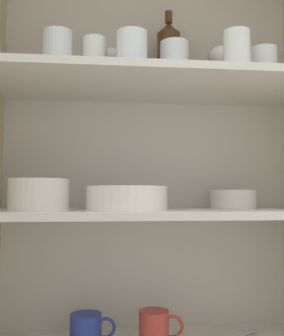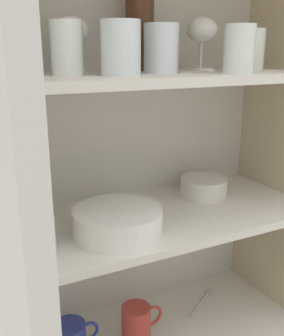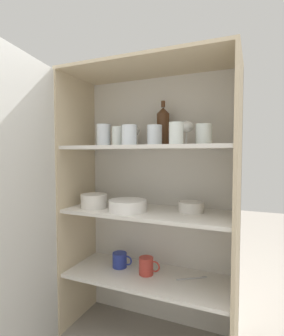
{
  "view_description": "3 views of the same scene",
  "coord_description": "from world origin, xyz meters",
  "px_view_note": "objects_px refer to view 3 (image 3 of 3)",
  "views": [
    {
      "loc": [
        -0.16,
        -0.9,
        0.78
      ],
      "look_at": [
        -0.04,
        0.22,
        0.86
      ],
      "focal_mm": 42.0,
      "sensor_mm": 36.0,
      "label": 1
    },
    {
      "loc": [
        -0.42,
        -0.66,
        1.15
      ],
      "look_at": [
        0.01,
        0.21,
        0.86
      ],
      "focal_mm": 42.0,
      "sensor_mm": 36.0,
      "label": 2
    },
    {
      "loc": [
        0.55,
        -1.17,
        1.06
      ],
      "look_at": [
        -0.05,
        0.22,
        0.97
      ],
      "focal_mm": 28.0,
      "sensor_mm": 36.0,
      "label": 3
    }
  ],
  "objects_px": {
    "wine_bottle": "(163,126)",
    "coffee_mug_primary": "(120,260)",
    "plate_stack_white": "(128,206)",
    "serving_bowl_small": "(191,206)",
    "mixing_bowl_large": "(94,200)"
  },
  "relations": [
    {
      "from": "plate_stack_white",
      "to": "coffee_mug_primary",
      "type": "bearing_deg",
      "value": 136.21
    },
    {
      "from": "mixing_bowl_large",
      "to": "coffee_mug_primary",
      "type": "relative_size",
      "value": 1.21
    },
    {
      "from": "plate_stack_white",
      "to": "mixing_bowl_large",
      "type": "bearing_deg",
      "value": 178.87
    },
    {
      "from": "mixing_bowl_large",
      "to": "serving_bowl_small",
      "type": "relative_size",
      "value": 1.12
    },
    {
      "from": "wine_bottle",
      "to": "coffee_mug_primary",
      "type": "xyz_separation_m",
      "value": [
        -0.25,
        -0.08,
        -0.81
      ]
    },
    {
      "from": "wine_bottle",
      "to": "serving_bowl_small",
      "type": "relative_size",
      "value": 1.91
    },
    {
      "from": "wine_bottle",
      "to": "mixing_bowl_large",
      "type": "xyz_separation_m",
      "value": [
        -0.37,
        -0.17,
        -0.44
      ]
    },
    {
      "from": "serving_bowl_small",
      "to": "wine_bottle",
      "type": "bearing_deg",
      "value": 163.05
    },
    {
      "from": "mixing_bowl_large",
      "to": "wine_bottle",
      "type": "bearing_deg",
      "value": 25.03
    },
    {
      "from": "serving_bowl_small",
      "to": "coffee_mug_primary",
      "type": "distance_m",
      "value": 0.56
    },
    {
      "from": "coffee_mug_primary",
      "to": "wine_bottle",
      "type": "bearing_deg",
      "value": 17.4
    },
    {
      "from": "mixing_bowl_large",
      "to": "coffee_mug_primary",
      "type": "xyz_separation_m",
      "value": [
        0.12,
        0.09,
        -0.38
      ]
    },
    {
      "from": "mixing_bowl_large",
      "to": "serving_bowl_small",
      "type": "bearing_deg",
      "value": 11.94
    },
    {
      "from": "coffee_mug_primary",
      "to": "serving_bowl_small",
      "type": "bearing_deg",
      "value": 2.92
    },
    {
      "from": "plate_stack_white",
      "to": "mixing_bowl_large",
      "type": "xyz_separation_m",
      "value": [
        -0.22,
        0.0,
        0.01
      ]
    }
  ]
}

